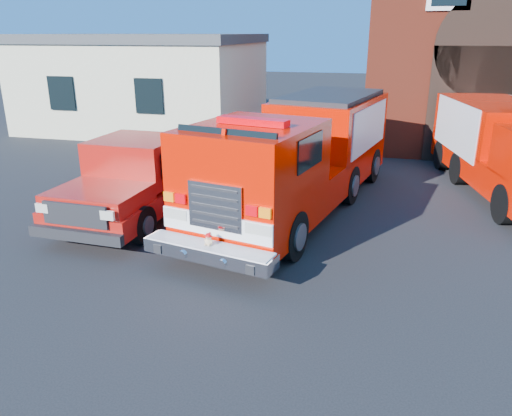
% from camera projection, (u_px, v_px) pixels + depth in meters
% --- Properties ---
extents(ground, '(100.00, 100.00, 0.00)m').
position_uv_depth(ground, '(269.00, 246.00, 10.93)').
color(ground, black).
rests_on(ground, ground).
extents(side_building, '(10.20, 8.20, 4.35)m').
position_uv_depth(side_building, '(147.00, 81.00, 24.14)').
color(side_building, beige).
rests_on(side_building, ground).
extents(fire_engine, '(4.42, 9.39, 2.79)m').
position_uv_depth(fire_engine, '(301.00, 155.00, 12.84)').
color(fire_engine, black).
rests_on(fire_engine, ground).
extents(pickup_truck, '(2.43, 6.12, 1.98)m').
position_uv_depth(pickup_truck, '(145.00, 176.00, 12.81)').
color(pickup_truck, black).
rests_on(pickup_truck, ground).
extents(secondary_truck, '(3.70, 7.86, 2.45)m').
position_uv_depth(secondary_truck, '(508.00, 147.00, 14.16)').
color(secondary_truck, black).
rests_on(secondary_truck, ground).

